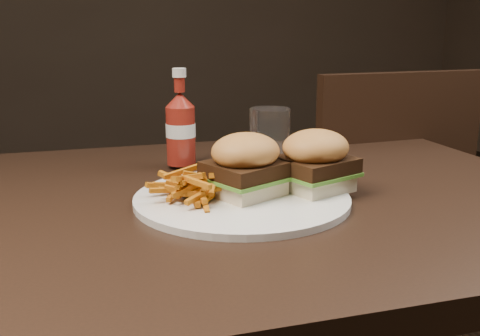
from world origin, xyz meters
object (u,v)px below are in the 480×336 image
object	(u,v)px
dining_table	(195,209)
tumbler	(270,140)
chair_far	(349,238)
plate	(242,199)
ketchup_bottle	(181,136)

from	to	relation	value
dining_table	tumbler	world-z (taller)	tumbler
chair_far	plate	bearing A→B (deg)	46.34
dining_table	chair_far	bearing A→B (deg)	42.78
plate	tumbler	xyz separation A→B (m)	(0.10, 0.17, 0.05)
ketchup_bottle	tumbler	world-z (taller)	same
dining_table	chair_far	world-z (taller)	dining_table
chair_far	ketchup_bottle	world-z (taller)	ketchup_bottle
dining_table	chair_far	size ratio (longest dim) A/B	2.72
chair_far	tumbler	xyz separation A→B (m)	(-0.38, -0.38, 0.38)
chair_far	plate	size ratio (longest dim) A/B	1.38
dining_table	chair_far	distance (m)	0.79
tumbler	ketchup_bottle	bearing A→B (deg)	157.88
chair_far	tumbler	world-z (taller)	tumbler
chair_far	dining_table	bearing A→B (deg)	40.28
plate	tumbler	size ratio (longest dim) A/B	2.81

